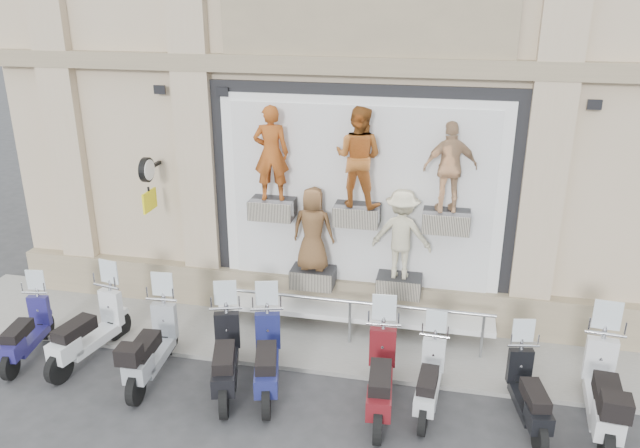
# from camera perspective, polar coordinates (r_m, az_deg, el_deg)

# --- Properties ---
(ground) EXTENTS (90.00, 90.00, 0.00)m
(ground) POSITION_cam_1_polar(r_m,az_deg,el_deg) (9.89, 0.65, -17.05)
(ground) COLOR #2F2F32
(ground) RESTS_ON ground
(sidewalk) EXTENTS (16.00, 2.20, 0.08)m
(sidewalk) POSITION_cam_1_polar(r_m,az_deg,el_deg) (11.58, 2.78, -10.64)
(sidewalk) COLOR #989590
(sidewalk) RESTS_ON ground
(shop_vitrine) EXTENTS (5.60, 0.83, 4.30)m
(shop_vitrine) POSITION_cam_1_polar(r_m,az_deg,el_deg) (11.14, 3.84, 1.49)
(shop_vitrine) COLOR black
(shop_vitrine) RESTS_ON ground
(guard_rail) EXTENTS (5.06, 0.10, 0.93)m
(guard_rail) POSITION_cam_1_polar(r_m,az_deg,el_deg) (11.28, 2.73, -9.06)
(guard_rail) COLOR #9EA0A5
(guard_rail) RESTS_ON ground
(clock_sign_bracket) EXTENTS (0.10, 0.80, 1.02)m
(clock_sign_bracket) POSITION_cam_1_polar(r_m,az_deg,el_deg) (11.96, -15.48, 4.14)
(clock_sign_bracket) COLOR black
(clock_sign_bracket) RESTS_ON ground
(scooter_a) EXTENTS (0.78, 1.80, 1.42)m
(scooter_a) POSITION_cam_1_polar(r_m,az_deg,el_deg) (11.96, -25.42, -8.06)
(scooter_a) COLOR navy
(scooter_a) RESTS_ON ground
(scooter_b) EXTENTS (0.95, 2.07, 1.62)m
(scooter_b) POSITION_cam_1_polar(r_m,az_deg,el_deg) (11.42, -20.56, -8.08)
(scooter_b) COLOR silver
(scooter_b) RESTS_ON ground
(scooter_c) EXTENTS (0.72, 2.02, 1.61)m
(scooter_c) POSITION_cam_1_polar(r_m,az_deg,el_deg) (10.63, -15.23, -9.70)
(scooter_c) COLOR gray
(scooter_c) RESTS_ON ground
(scooter_d) EXTENTS (1.13, 2.06, 1.61)m
(scooter_d) POSITION_cam_1_polar(r_m,az_deg,el_deg) (10.11, -8.70, -10.86)
(scooter_d) COLOR black
(scooter_d) RESTS_ON ground
(scooter_e) EXTENTS (1.07, 2.06, 1.61)m
(scooter_e) POSITION_cam_1_polar(r_m,az_deg,el_deg) (10.02, -4.91, -11.00)
(scooter_e) COLOR #171B51
(scooter_e) RESTS_ON ground
(scooter_f) EXTENTS (0.74, 2.05, 1.63)m
(scooter_f) POSITION_cam_1_polar(r_m,az_deg,el_deg) (9.57, 5.62, -12.61)
(scooter_f) COLOR #560E13
(scooter_f) RESTS_ON ground
(scooter_g) EXTENTS (0.61, 1.74, 1.39)m
(scooter_g) POSITION_cam_1_polar(r_m,az_deg,el_deg) (9.78, 10.03, -12.92)
(scooter_g) COLOR #B8BCC0
(scooter_g) RESTS_ON ground
(scooter_h) EXTENTS (0.83, 1.82, 1.43)m
(scooter_h) POSITION_cam_1_polar(r_m,az_deg,el_deg) (9.81, 18.68, -13.54)
(scooter_h) COLOR black
(scooter_h) RESTS_ON ground
(scooter_i) EXTENTS (0.80, 2.19, 1.74)m
(scooter_i) POSITION_cam_1_polar(r_m,az_deg,el_deg) (10.00, 24.70, -12.66)
(scooter_i) COLOR silver
(scooter_i) RESTS_ON ground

